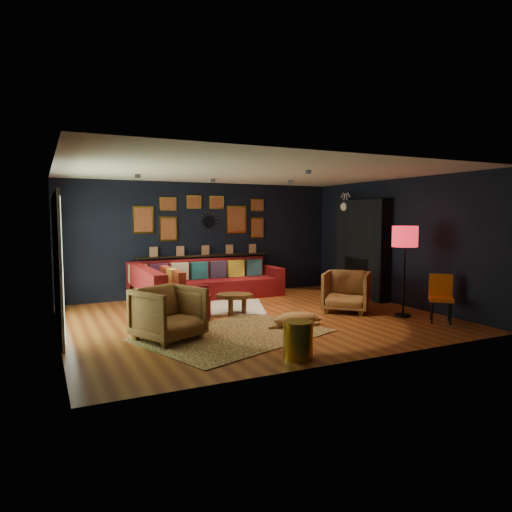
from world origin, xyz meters
name	(u,v)px	position (x,y,z in m)	size (l,w,h in m)	color
floor	(255,318)	(0.00, 0.00, 0.00)	(6.50, 6.50, 0.00)	brown
room_walls	(255,230)	(0.00, 0.00, 1.59)	(6.50, 6.50, 6.50)	black
sectional	(192,288)	(-0.61, 1.81, 0.32)	(3.41, 2.69, 0.86)	maroon
ledge	(205,256)	(0.00, 2.68, 0.92)	(3.20, 0.12, 0.04)	black
gallery_wall	(204,217)	(-0.01, 2.72, 1.81)	(3.15, 0.04, 1.02)	gold
sunburst_mirror	(209,222)	(0.10, 2.72, 1.70)	(0.47, 0.16, 0.47)	silver
fireplace	(362,252)	(3.09, 0.90, 1.02)	(0.31, 1.60, 2.20)	black
deer_head	(351,207)	(3.14, 1.40, 2.05)	(0.50, 0.28, 0.45)	white
sliding_door	(57,262)	(-3.22, 0.60, 1.10)	(0.06, 2.80, 2.20)	white
ceiling_spots	(237,178)	(0.00, 0.80, 2.56)	(3.30, 2.50, 0.06)	black
shag_rug	(209,307)	(-0.44, 1.20, 0.01)	(2.13, 1.55, 0.03)	beige
leopard_rug	(234,335)	(-0.80, -0.94, 0.01)	(2.72, 1.94, 0.02)	tan
coffee_table	(235,298)	(-0.21, 0.44, 0.32)	(0.87, 0.77, 0.36)	#593915
pouf	(195,305)	(-0.96, 0.52, 0.22)	(0.58, 0.58, 0.38)	maroon
armchair_left	(168,311)	(-1.78, -0.77, 0.44)	(0.85, 0.79, 0.87)	#CC8140
armchair_right	(347,289)	(1.84, -0.24, 0.43)	(0.83, 0.78, 0.86)	#CC8140
gold_stool	(298,340)	(-0.50, -2.35, 0.24)	(0.39, 0.39, 0.49)	gold
orange_chair	(441,294)	(2.80, -1.64, 0.48)	(0.55, 0.55, 0.83)	black
floor_lamp	(405,240)	(2.50, -1.05, 1.40)	(0.46, 0.46, 1.66)	black
dog	(295,316)	(0.31, -0.88, 0.18)	(1.03, 0.51, 0.33)	#9F6F43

